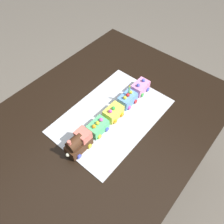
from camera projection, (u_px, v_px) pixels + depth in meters
ground_plane at (104, 178)px, 1.74m from camera, size 8.00×8.00×0.00m
dining_table at (101, 133)px, 1.24m from camera, size 1.40×1.00×0.74m
cake_board at (112, 116)px, 1.17m from camera, size 0.60×0.40×0.00m
cake_locomotive at (78, 143)px, 1.02m from camera, size 0.14×0.08×0.12m
cake_car_caboose_mint_green at (98, 127)px, 1.09m from camera, size 0.10×0.08×0.07m
cake_car_flatbed_lemon at (113, 112)px, 1.15m from camera, size 0.10×0.08×0.07m
cake_car_tanker_sky_blue at (127, 99)px, 1.20m from camera, size 0.10×0.08×0.07m
cake_car_gondola_bubblegum at (140, 87)px, 1.26m from camera, size 0.10×0.08×0.07m
birthday_candle at (129, 89)px, 1.15m from camera, size 0.01×0.01×0.06m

